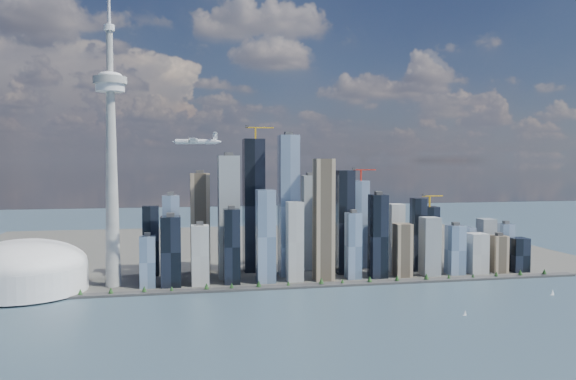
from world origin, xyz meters
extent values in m
plane|color=#33485A|center=(0.00, 0.00, 0.00)|extent=(4000.00, 4000.00, 0.00)
cube|color=#383838|center=(0.00, 250.00, 2.00)|extent=(1100.00, 22.00, 4.00)
cube|color=#4C4C47|center=(0.00, 700.00, 1.50)|extent=(1400.00, 900.00, 3.00)
cylinder|color=#3F2D1E|center=(-390.00, 250.00, 5.20)|extent=(1.00, 1.00, 2.40)
cone|color=#1A481E|center=(-390.00, 250.00, 8.80)|extent=(7.20, 7.20, 8.00)
cylinder|color=#3F2D1E|center=(-303.33, 250.00, 5.20)|extent=(1.00, 1.00, 2.40)
cone|color=#1A481E|center=(-303.33, 250.00, 8.80)|extent=(7.20, 7.20, 8.00)
cylinder|color=#3F2D1E|center=(-216.67, 250.00, 5.20)|extent=(1.00, 1.00, 2.40)
cone|color=#1A481E|center=(-216.67, 250.00, 8.80)|extent=(7.20, 7.20, 8.00)
cylinder|color=#3F2D1E|center=(-130.00, 250.00, 5.20)|extent=(1.00, 1.00, 2.40)
cone|color=#1A481E|center=(-130.00, 250.00, 8.80)|extent=(7.20, 7.20, 8.00)
cylinder|color=#3F2D1E|center=(-43.33, 250.00, 5.20)|extent=(1.00, 1.00, 2.40)
cone|color=#1A481E|center=(-43.33, 250.00, 8.80)|extent=(7.20, 7.20, 8.00)
cylinder|color=#3F2D1E|center=(43.33, 250.00, 5.20)|extent=(1.00, 1.00, 2.40)
cone|color=#1A481E|center=(43.33, 250.00, 8.80)|extent=(7.20, 7.20, 8.00)
cylinder|color=#3F2D1E|center=(130.00, 250.00, 5.20)|extent=(1.00, 1.00, 2.40)
cone|color=#1A481E|center=(130.00, 250.00, 8.80)|extent=(7.20, 7.20, 8.00)
cylinder|color=#3F2D1E|center=(216.67, 250.00, 5.20)|extent=(1.00, 1.00, 2.40)
cone|color=#1A481E|center=(216.67, 250.00, 8.80)|extent=(7.20, 7.20, 8.00)
cylinder|color=#3F2D1E|center=(303.33, 250.00, 5.20)|extent=(1.00, 1.00, 2.40)
cone|color=#1A481E|center=(303.33, 250.00, 8.80)|extent=(7.20, 7.20, 8.00)
cylinder|color=#3F2D1E|center=(390.00, 250.00, 5.20)|extent=(1.00, 1.00, 2.40)
cone|color=#1A481E|center=(390.00, 250.00, 8.80)|extent=(7.20, 7.20, 8.00)
cylinder|color=#3F2D1E|center=(476.67, 250.00, 5.20)|extent=(1.00, 1.00, 2.40)
cone|color=#1A481E|center=(476.67, 250.00, 8.80)|extent=(7.20, 7.20, 8.00)
cube|color=black|center=(-200.00, 290.00, 63.49)|extent=(34.00, 34.00, 120.97)
cube|color=#6F87A8|center=(-200.00, 340.00, 79.98)|extent=(30.00, 30.00, 153.96)
cube|color=#B3B4AF|center=(-150.00, 290.00, 55.24)|extent=(30.00, 30.00, 104.48)
cube|color=tan|center=(-150.00, 395.00, 99.23)|extent=(36.00, 36.00, 192.45)
cube|color=gray|center=(-95.00, 340.00, 115.72)|extent=(38.00, 38.00, 225.45)
cube|color=black|center=(-95.00, 290.00, 68.98)|extent=(28.00, 28.00, 131.97)
cube|color=#6F87A8|center=(-40.00, 290.00, 85.48)|extent=(32.00, 32.00, 164.96)
cube|color=black|center=(-40.00, 395.00, 132.22)|extent=(40.00, 40.00, 258.44)
cube|color=#6F87A8|center=(15.00, 340.00, 134.97)|extent=(36.00, 36.00, 263.94)
cube|color=#B3B4AF|center=(15.00, 290.00, 74.48)|extent=(28.00, 28.00, 142.97)
cube|color=tan|center=(70.00, 290.00, 112.97)|extent=(34.00, 34.00, 219.95)
cube|color=gray|center=(70.00, 395.00, 96.48)|extent=(30.00, 30.00, 186.96)
cube|color=black|center=(125.00, 340.00, 101.98)|extent=(32.00, 32.00, 197.95)
cube|color=#6F87A8|center=(125.00, 290.00, 63.49)|extent=(26.00, 26.00, 120.97)
cube|color=black|center=(175.00, 290.00, 79.98)|extent=(30.00, 30.00, 153.96)
cube|color=#6F87A8|center=(175.00, 395.00, 90.98)|extent=(34.00, 34.00, 175.96)
cube|color=#B3B4AF|center=(225.00, 340.00, 68.98)|extent=(28.00, 28.00, 131.97)
cube|color=tan|center=(225.00, 290.00, 52.49)|extent=(30.00, 30.00, 98.98)
cube|color=gray|center=(275.00, 290.00, 57.99)|extent=(32.00, 32.00, 109.97)
cube|color=black|center=(275.00, 340.00, 74.48)|extent=(26.00, 26.00, 142.97)
cube|color=#6F87A8|center=(325.00, 290.00, 49.74)|extent=(30.00, 30.00, 93.48)
cube|color=black|center=(325.00, 395.00, 63.49)|extent=(28.00, 28.00, 120.97)
cube|color=#6F87A8|center=(375.00, 340.00, 44.24)|extent=(30.00, 30.00, 82.48)
cube|color=#B3B4AF|center=(375.00, 290.00, 41.49)|extent=(34.00, 34.00, 76.98)
cube|color=tan|center=(420.00, 290.00, 38.74)|extent=(28.00, 28.00, 71.48)
cube|color=gray|center=(420.00, 340.00, 52.49)|extent=(30.00, 30.00, 98.98)
cube|color=black|center=(465.00, 290.00, 35.99)|extent=(32.00, 32.00, 65.98)
cube|color=#6F87A8|center=(465.00, 340.00, 46.99)|extent=(26.00, 26.00, 87.98)
cube|color=black|center=(-240.00, 395.00, 68.98)|extent=(30.00, 30.00, 131.97)
cube|color=#6F87A8|center=(-240.00, 290.00, 46.99)|extent=(26.00, 26.00, 87.98)
cube|color=gold|center=(-40.00, 395.00, 272.44)|extent=(3.00, 3.00, 22.00)
cube|color=gold|center=(-31.75, 395.00, 283.44)|extent=(55.00, 2.20, 2.20)
cube|color=#383838|center=(-56.50, 395.00, 285.44)|extent=(6.00, 4.00, 4.00)
cube|color=red|center=(175.00, 395.00, 189.96)|extent=(3.00, 3.00, 22.00)
cube|color=red|center=(182.20, 395.00, 200.96)|extent=(48.00, 2.20, 2.20)
cube|color=#383838|center=(160.60, 395.00, 202.96)|extent=(6.00, 4.00, 4.00)
cube|color=gold|center=(325.00, 395.00, 134.97)|extent=(3.00, 3.00, 22.00)
cube|color=gold|center=(331.75, 395.00, 145.97)|extent=(45.00, 2.20, 2.20)
cube|color=#383838|center=(311.50, 395.00, 147.97)|extent=(6.00, 4.00, 4.00)
cone|color=gray|center=(-300.00, 310.00, 173.00)|extent=(26.00, 26.00, 340.00)
cylinder|color=white|center=(-300.00, 310.00, 343.00)|extent=(48.00, 48.00, 14.00)
cylinder|color=gray|center=(-300.00, 310.00, 355.00)|extent=(56.00, 56.00, 12.00)
ellipsoid|color=white|center=(-300.00, 310.00, 363.00)|extent=(40.00, 40.00, 14.00)
cylinder|color=gray|center=(-300.00, 310.00, 403.00)|extent=(11.00, 11.00, 80.00)
cylinder|color=white|center=(-300.00, 310.00, 443.00)|extent=(18.00, 18.00, 10.00)
cylinder|color=white|center=(-440.00, 300.00, 25.00)|extent=(200.00, 200.00, 44.00)
ellipsoid|color=white|center=(-440.00, 300.00, 47.00)|extent=(200.00, 200.00, 84.00)
cylinder|color=silver|center=(-161.08, 208.45, 249.24)|extent=(63.65, 14.37, 7.78)
cone|color=silver|center=(-193.70, 211.89, 249.24)|extent=(9.28, 8.63, 7.78)
cone|color=silver|center=(-127.24, 204.87, 249.24)|extent=(12.90, 9.01, 7.78)
cube|color=silver|center=(-163.49, 208.70, 253.37)|extent=(16.82, 68.69, 1.22)
cylinder|color=silver|center=(-164.90, 195.41, 251.43)|extent=(13.75, 5.75, 4.37)
cylinder|color=silver|center=(-162.09, 221.99, 251.43)|extent=(13.75, 5.75, 4.37)
cylinder|color=#3F3F3F|center=(-172.15, 196.18, 251.43)|extent=(1.38, 9.70, 9.72)
cylinder|color=#3F3F3F|center=(-169.34, 222.76, 251.43)|extent=(1.38, 9.70, 9.72)
cube|color=silver|center=(-130.87, 205.25, 257.02)|extent=(6.87, 1.68, 13.37)
cube|color=silver|center=(-130.87, 205.25, 263.82)|extent=(7.62, 22.31, 0.85)
cube|color=white|center=(207.19, 31.99, 0.35)|extent=(5.34, 1.65, 0.71)
cylinder|color=#999999|center=(207.19, 31.99, 4.43)|extent=(0.21, 0.21, 7.98)
cube|color=white|center=(407.93, 114.51, 0.46)|extent=(6.97, 2.59, 0.91)
cylinder|color=#999999|center=(407.93, 114.51, 5.69)|extent=(0.27, 0.27, 10.25)
camera|label=1|loc=(-191.63, -687.61, 219.39)|focal=35.00mm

